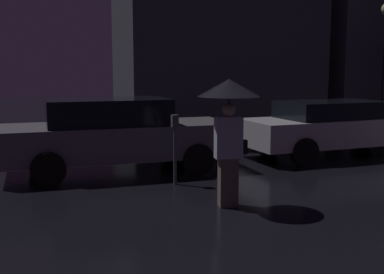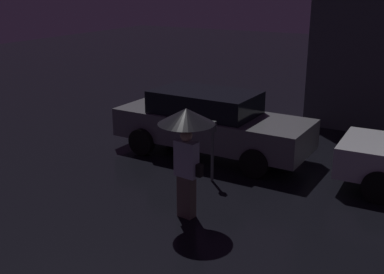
{
  "view_description": "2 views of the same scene",
  "coord_description": "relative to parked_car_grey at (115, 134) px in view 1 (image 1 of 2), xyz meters",
  "views": [
    {
      "loc": [
        -9.99,
        -8.16,
        2.13
      ],
      "look_at": [
        -7.11,
        -0.35,
        0.93
      ],
      "focal_mm": 45.0,
      "sensor_mm": 36.0,
      "label": 1
    },
    {
      "loc": [
        -3.14,
        -8.19,
        3.95
      ],
      "look_at": [
        -7.73,
        0.0,
        0.91
      ],
      "focal_mm": 45.0,
      "sensor_mm": 36.0,
      "label": 2
    }
  ],
  "objects": [
    {
      "name": "parked_car_grey",
      "position": [
        0.0,
        0.0,
        0.0
      ],
      "size": [
        4.7,
        1.88,
        1.52
      ],
      "rotation": [
        0.0,
        0.0,
        -0.03
      ],
      "color": "slate",
      "rests_on": "ground"
    },
    {
      "name": "building_facade_left",
      "position": [
        4.45,
        4.96,
        2.49
      ],
      "size": [
        6.44,
        3.0,
        6.55
      ],
      "color": "#3D3D47",
      "rests_on": "ground"
    },
    {
      "name": "pedestrian_with_umbrella",
      "position": [
        1.13,
        -3.09,
        0.75
      ],
      "size": [
        0.96,
        0.96,
        1.97
      ],
      "rotation": [
        0.0,
        0.0,
        3.0
      ],
      "color": "#66564C",
      "rests_on": "ground"
    },
    {
      "name": "parking_meter",
      "position": [
        0.81,
        -1.46,
        0.01
      ],
      "size": [
        0.12,
        0.1,
        1.29
      ],
      "color": "#4C5154",
      "rests_on": "ground"
    },
    {
      "name": "parked_car_silver",
      "position": [
        5.39,
        -0.02,
        -0.07
      ],
      "size": [
        4.73,
        1.88,
        1.34
      ],
      "rotation": [
        0.0,
        0.0,
        0.02
      ],
      "color": "#B7B7BF",
      "rests_on": "ground"
    }
  ]
}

